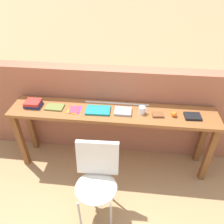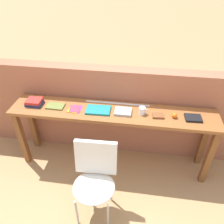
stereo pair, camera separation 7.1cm
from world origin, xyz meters
name	(u,v)px [view 2 (the right image)]	position (x,y,z in m)	size (l,w,h in m)	color
ground_plane	(109,178)	(0.00, 0.00, 0.00)	(40.00, 40.00, 0.00)	tan
brick_wall_back	(116,111)	(0.00, 0.64, 0.64)	(6.00, 0.20, 1.28)	#9E5B42
sideboard	(113,120)	(0.00, 0.30, 0.74)	(2.50, 0.44, 0.88)	brown
chair_white_moulded	(95,177)	(-0.09, -0.40, 0.53)	(0.46, 0.47, 0.89)	silver
book_stack_leftmost	(34,102)	(-0.98, 0.30, 0.92)	(0.21, 0.16, 0.07)	navy
magazine_cycling	(55,106)	(-0.71, 0.29, 0.89)	(0.22, 0.14, 0.02)	olive
pamphlet_pile_colourful	(75,109)	(-0.46, 0.27, 0.88)	(0.16, 0.17, 0.01)	purple
book_open_centre	(98,110)	(-0.17, 0.28, 0.89)	(0.29, 0.19, 0.02)	#19757A
book_grey_hardcover	(123,112)	(0.13, 0.29, 0.89)	(0.20, 0.17, 0.03)	#9E9EA3
mug	(142,111)	(0.35, 0.29, 0.92)	(0.11, 0.08, 0.09)	white
leather_journal_brown	(158,116)	(0.53, 0.27, 0.89)	(0.13, 0.10, 0.02)	brown
sports_ball_small	(174,115)	(0.72, 0.27, 0.91)	(0.06, 0.06, 0.06)	orange
book_repair_rightmost	(193,118)	(0.93, 0.28, 0.89)	(0.18, 0.14, 0.03)	black
ruler_metal_back_edge	(117,103)	(0.04, 0.47, 0.88)	(0.80, 0.03, 0.00)	silver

